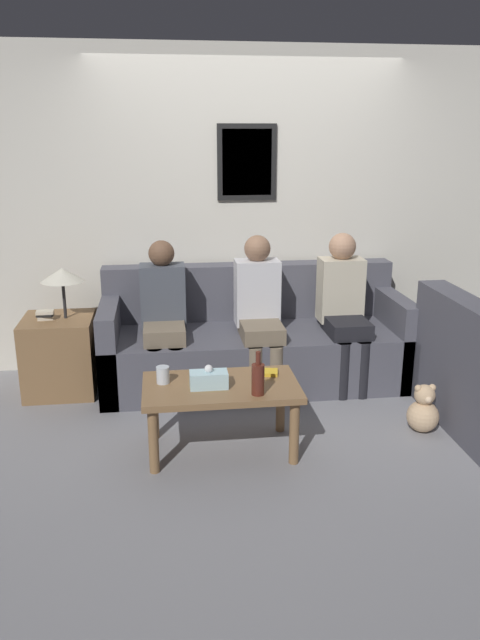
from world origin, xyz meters
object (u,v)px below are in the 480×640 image
(drinking_glass, at_px, (163,375))
(teddy_bear, at_px, (423,411))
(person_middle, at_px, (259,308))
(person_right, at_px, (344,304))
(couch_main, at_px, (254,343))
(person_left, at_px, (164,312))
(coffee_table, at_px, (221,395))
(wine_bottle, at_px, (258,378))

(drinking_glass, xyz_separation_m, teddy_bear, (1.72, 0.02, -0.36))
(person_middle, relative_size, person_right, 1.00)
(couch_main, distance_m, teddy_bear, 1.46)
(person_left, bearing_deg, person_right, -1.11)
(drinking_glass, bearing_deg, coffee_table, -11.41)
(coffee_table, distance_m, drinking_glass, 0.38)
(person_right, bearing_deg, coffee_table, -136.87)
(wine_bottle, xyz_separation_m, person_middle, (0.19, 1.16, 0.10))
(couch_main, relative_size, drinking_glass, 22.65)
(person_right, bearing_deg, couch_main, 167.12)
(person_left, bearing_deg, wine_bottle, -65.97)
(coffee_table, distance_m, wine_bottle, 0.32)
(coffee_table, height_order, person_left, person_left)
(person_left, distance_m, teddy_bear, 2.00)
(person_left, bearing_deg, teddy_bear, -28.81)
(teddy_bear, bearing_deg, coffee_table, -176.37)
(wine_bottle, height_order, person_middle, person_middle)
(couch_main, bearing_deg, drinking_glass, -124.09)
(person_middle, bearing_deg, person_left, 176.88)
(wine_bottle, relative_size, person_middle, 0.23)
(wine_bottle, relative_size, teddy_bear, 0.80)
(wine_bottle, distance_m, person_left, 1.32)
(couch_main, bearing_deg, person_left, -169.70)
(person_left, bearing_deg, drinking_glass, -91.20)
(drinking_glass, height_order, teddy_bear, drinking_glass)
(person_left, xyz_separation_m, person_right, (1.39, -0.03, 0.02))
(person_right, bearing_deg, teddy_bear, -71.38)
(coffee_table, height_order, person_middle, person_middle)
(person_left, xyz_separation_m, person_middle, (0.73, -0.04, 0.01))
(couch_main, distance_m, coffee_table, 1.21)
(wine_bottle, xyz_separation_m, drinking_glass, (-0.55, 0.25, -0.05))
(coffee_table, bearing_deg, person_middle, 68.18)
(person_middle, distance_m, teddy_bear, 1.41)
(coffee_table, xyz_separation_m, wine_bottle, (0.20, -0.18, 0.17))
(couch_main, xyz_separation_m, person_middle, (0.01, -0.17, 0.34))
(person_left, bearing_deg, person_middle, -3.12)
(person_right, bearing_deg, wine_bottle, -126.26)
(couch_main, bearing_deg, coffee_table, -108.21)
(coffee_table, height_order, drinking_glass, drinking_glass)
(person_left, distance_m, person_middle, 0.73)
(person_middle, xyz_separation_m, teddy_bear, (0.97, -0.90, -0.50))
(drinking_glass, bearing_deg, wine_bottle, -24.12)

